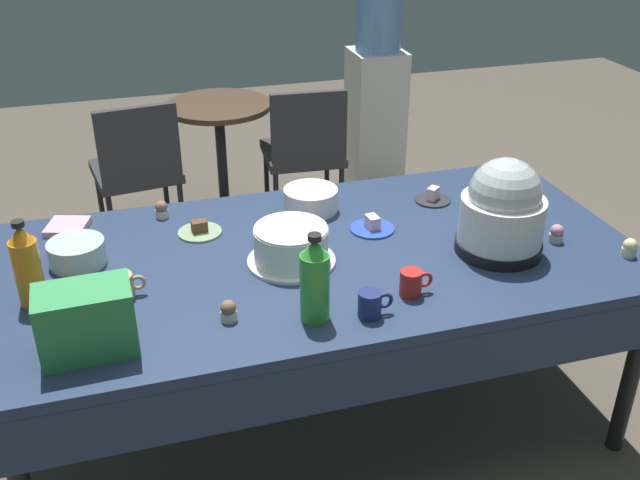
{
  "coord_description": "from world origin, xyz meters",
  "views": [
    {
      "loc": [
        -0.63,
        -2.12,
        2.0
      ],
      "look_at": [
        0.0,
        0.0,
        0.8
      ],
      "focal_mm": 40.93,
      "sensor_mm": 36.0,
      "label": 1
    }
  ],
  "objects_px": {
    "maroon_chair_left": "(137,165)",
    "round_cafe_table": "(221,140)",
    "ceramic_snack_bowl": "(311,200)",
    "soda_bottle_lime_soda": "(315,281)",
    "frosted_layer_cake": "(291,246)",
    "maroon_chair_right": "(305,147)",
    "coffee_mug_tan": "(122,286)",
    "slow_cooker": "(503,211)",
    "cupcake_rose": "(557,234)",
    "coffee_mug_red": "(412,283)",
    "cupcake_cocoa": "(229,311)",
    "cupcake_vanilla": "(629,248)",
    "water_cooler": "(376,100)",
    "soda_bottle_orange_juice": "(27,266)",
    "soda_carton": "(86,321)",
    "dessert_plate_charcoal": "(433,198)",
    "glass_salad_bowl": "(77,253)",
    "dessert_plate_coral": "(501,194)",
    "dessert_plate_cobalt": "(372,226)",
    "dessert_plate_sage": "(200,230)",
    "cupcake_berry": "(321,288)",
    "potluck_table": "(320,268)",
    "cupcake_mint": "(162,210)"
  },
  "relations": [
    {
      "from": "coffee_mug_tan",
      "to": "maroon_chair_right",
      "type": "xyz_separation_m",
      "value": [
        1.07,
        1.73,
        -0.3
      ]
    },
    {
      "from": "soda_carton",
      "to": "maroon_chair_right",
      "type": "height_order",
      "value": "soda_carton"
    },
    {
      "from": "coffee_mug_tan",
      "to": "dessert_plate_sage",
      "type": "bearing_deg",
      "value": 51.03
    },
    {
      "from": "dessert_plate_cobalt",
      "to": "coffee_mug_red",
      "type": "relative_size",
      "value": 1.51
    },
    {
      "from": "dessert_plate_coral",
      "to": "round_cafe_table",
      "type": "relative_size",
      "value": 0.21
    },
    {
      "from": "cupcake_cocoa",
      "to": "round_cafe_table",
      "type": "relative_size",
      "value": 0.09
    },
    {
      "from": "slow_cooker",
      "to": "maroon_chair_right",
      "type": "height_order",
      "value": "slow_cooker"
    },
    {
      "from": "maroon_chair_left",
      "to": "round_cafe_table",
      "type": "height_order",
      "value": "maroon_chair_left"
    },
    {
      "from": "glass_salad_bowl",
      "to": "soda_bottle_orange_juice",
      "type": "bearing_deg",
      "value": -121.36
    },
    {
      "from": "cupcake_rose",
      "to": "dessert_plate_charcoal",
      "type": "bearing_deg",
      "value": 122.75
    },
    {
      "from": "dessert_plate_charcoal",
      "to": "slow_cooker",
      "type": "bearing_deg",
      "value": -83.5
    },
    {
      "from": "dessert_plate_charcoal",
      "to": "coffee_mug_red",
      "type": "xyz_separation_m",
      "value": [
        -0.35,
        -0.62,
        0.03
      ]
    },
    {
      "from": "cupcake_rose",
      "to": "cupcake_berry",
      "type": "xyz_separation_m",
      "value": [
        -0.91,
        -0.11,
        0.0
      ]
    },
    {
      "from": "ceramic_snack_bowl",
      "to": "round_cafe_table",
      "type": "height_order",
      "value": "ceramic_snack_bowl"
    },
    {
      "from": "maroon_chair_left",
      "to": "ceramic_snack_bowl",
      "type": "bearing_deg",
      "value": -65.24
    },
    {
      "from": "glass_salad_bowl",
      "to": "ceramic_snack_bowl",
      "type": "distance_m",
      "value": 0.89
    },
    {
      "from": "frosted_layer_cake",
      "to": "cupcake_mint",
      "type": "relative_size",
      "value": 4.48
    },
    {
      "from": "coffee_mug_red",
      "to": "soda_carton",
      "type": "relative_size",
      "value": 0.42
    },
    {
      "from": "dessert_plate_coral",
      "to": "soda_bottle_lime_soda",
      "type": "height_order",
      "value": "soda_bottle_lime_soda"
    },
    {
      "from": "dessert_plate_cobalt",
      "to": "cupcake_berry",
      "type": "height_order",
      "value": "cupcake_berry"
    },
    {
      "from": "maroon_chair_left",
      "to": "dessert_plate_cobalt",
      "type": "bearing_deg",
      "value": -63.1
    },
    {
      "from": "dessert_plate_cobalt",
      "to": "glass_salad_bowl",
      "type": "bearing_deg",
      "value": 177.29
    },
    {
      "from": "slow_cooker",
      "to": "cupcake_rose",
      "type": "relative_size",
      "value": 5.08
    },
    {
      "from": "dessert_plate_cobalt",
      "to": "maroon_chair_right",
      "type": "bearing_deg",
      "value": 84.01
    },
    {
      "from": "cupcake_berry",
      "to": "water_cooler",
      "type": "distance_m",
      "value": 2.57
    },
    {
      "from": "dessert_plate_cobalt",
      "to": "dessert_plate_sage",
      "type": "bearing_deg",
      "value": 166.09
    },
    {
      "from": "potluck_table",
      "to": "frosted_layer_cake",
      "type": "xyz_separation_m",
      "value": [
        -0.11,
        -0.04,
        0.13
      ]
    },
    {
      "from": "frosted_layer_cake",
      "to": "cupcake_cocoa",
      "type": "relative_size",
      "value": 4.48
    },
    {
      "from": "glass_salad_bowl",
      "to": "dessert_plate_coral",
      "type": "bearing_deg",
      "value": 2.58
    },
    {
      "from": "cupcake_vanilla",
      "to": "water_cooler",
      "type": "bearing_deg",
      "value": 90.9
    },
    {
      "from": "maroon_chair_right",
      "to": "soda_carton",
      "type": "bearing_deg",
      "value": -120.47
    },
    {
      "from": "cupcake_vanilla",
      "to": "coffee_mug_red",
      "type": "height_order",
      "value": "coffee_mug_red"
    },
    {
      "from": "dessert_plate_coral",
      "to": "soda_carton",
      "type": "relative_size",
      "value": 0.58
    },
    {
      "from": "frosted_layer_cake",
      "to": "maroon_chair_right",
      "type": "height_order",
      "value": "frosted_layer_cake"
    },
    {
      "from": "cupcake_cocoa",
      "to": "soda_bottle_lime_soda",
      "type": "relative_size",
      "value": 0.24
    },
    {
      "from": "slow_cooker",
      "to": "cupcake_vanilla",
      "type": "relative_size",
      "value": 5.08
    },
    {
      "from": "frosted_layer_cake",
      "to": "coffee_mug_red",
      "type": "relative_size",
      "value": 2.76
    },
    {
      "from": "coffee_mug_red",
      "to": "water_cooler",
      "type": "bearing_deg",
      "value": 72.04
    },
    {
      "from": "soda_bottle_orange_juice",
      "to": "cupcake_cocoa",
      "type": "bearing_deg",
      "value": -25.06
    },
    {
      "from": "potluck_table",
      "to": "cupcake_vanilla",
      "type": "height_order",
      "value": "cupcake_vanilla"
    },
    {
      "from": "maroon_chair_left",
      "to": "water_cooler",
      "type": "relative_size",
      "value": 0.69
    },
    {
      "from": "soda_bottle_lime_soda",
      "to": "soda_bottle_orange_juice",
      "type": "bearing_deg",
      "value": 158.07
    },
    {
      "from": "dessert_plate_cobalt",
      "to": "soda_bottle_lime_soda",
      "type": "xyz_separation_m",
      "value": [
        -0.36,
        -0.49,
        0.12
      ]
    },
    {
      "from": "ceramic_snack_bowl",
      "to": "soda_bottle_lime_soda",
      "type": "height_order",
      "value": "soda_bottle_lime_soda"
    },
    {
      "from": "coffee_mug_tan",
      "to": "maroon_chair_left",
      "type": "distance_m",
      "value": 1.76
    },
    {
      "from": "soda_bottle_lime_soda",
      "to": "coffee_mug_red",
      "type": "bearing_deg",
      "value": 7.03
    },
    {
      "from": "cupcake_cocoa",
      "to": "cupcake_vanilla",
      "type": "height_order",
      "value": "same"
    },
    {
      "from": "slow_cooker",
      "to": "round_cafe_table",
      "type": "height_order",
      "value": "slow_cooker"
    },
    {
      "from": "dessert_plate_charcoal",
      "to": "cupcake_rose",
      "type": "distance_m",
      "value": 0.52
    },
    {
      "from": "frosted_layer_cake",
      "to": "ceramic_snack_bowl",
      "type": "height_order",
      "value": "frosted_layer_cake"
    }
  ]
}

